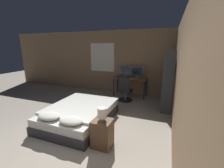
% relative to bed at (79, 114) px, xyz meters
% --- Properties ---
extents(ground_plane, '(20.00, 20.00, 0.00)m').
position_rel_bed_xyz_m(ground_plane, '(0.34, -1.32, -0.23)').
color(ground_plane, '#9E9384').
extents(wall_back, '(12.00, 0.08, 2.70)m').
position_rel_bed_xyz_m(wall_back, '(0.32, 3.06, 1.12)').
color(wall_back, '#8E7051').
rests_on(wall_back, ground_plane).
extents(wall_side_right, '(0.06, 12.00, 2.70)m').
position_rel_bed_xyz_m(wall_side_right, '(2.40, 0.18, 1.12)').
color(wall_side_right, '#8E7051').
rests_on(wall_side_right, ground_plane).
extents(bed, '(1.57, 2.08, 0.54)m').
position_rel_bed_xyz_m(bed, '(0.00, 0.00, 0.00)').
color(bed, '#2D2D33').
rests_on(bed, ground_plane).
extents(nightstand, '(0.39, 0.36, 0.59)m').
position_rel_bed_xyz_m(nightstand, '(1.02, -0.72, 0.06)').
color(nightstand, brown).
rests_on(nightstand, ground_plane).
extents(bedside_lamp, '(0.18, 0.18, 0.27)m').
position_rel_bed_xyz_m(bedside_lamp, '(1.02, -0.72, 0.52)').
color(bedside_lamp, gray).
rests_on(bedside_lamp, nightstand).
extents(desk, '(1.36, 0.58, 0.78)m').
position_rel_bed_xyz_m(desk, '(0.72, 2.70, 0.44)').
color(desk, '#846042').
rests_on(desk, ground_plane).
extents(monitor_left, '(0.49, 0.16, 0.45)m').
position_rel_bed_xyz_m(monitor_left, '(0.46, 2.89, 0.80)').
color(monitor_left, '#B7B7BC').
rests_on(monitor_left, desk).
extents(monitor_right, '(0.49, 0.16, 0.45)m').
position_rel_bed_xyz_m(monitor_right, '(0.98, 2.89, 0.80)').
color(monitor_right, '#B7B7BC').
rests_on(monitor_right, desk).
extents(keyboard, '(0.39, 0.13, 0.02)m').
position_rel_bed_xyz_m(keyboard, '(0.72, 2.51, 0.55)').
color(keyboard, '#B7B7BC').
rests_on(keyboard, desk).
extents(computer_mouse, '(0.07, 0.05, 0.04)m').
position_rel_bed_xyz_m(computer_mouse, '(1.01, 2.51, 0.56)').
color(computer_mouse, '#B7B7BC').
rests_on(computer_mouse, desk).
extents(office_chair, '(0.52, 0.52, 0.95)m').
position_rel_bed_xyz_m(office_chair, '(0.72, 2.01, 0.14)').
color(office_chair, black).
rests_on(office_chair, ground_plane).
extents(bookshelf, '(0.32, 0.86, 1.92)m').
position_rel_bed_xyz_m(bookshelf, '(2.19, 1.72, 0.84)').
color(bookshelf, '#333338').
rests_on(bookshelf, ground_plane).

